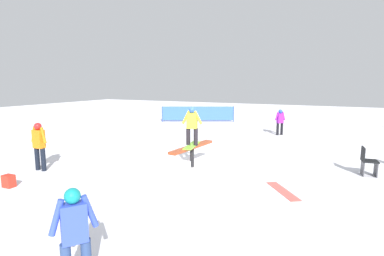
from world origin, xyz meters
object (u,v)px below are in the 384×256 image
(bystander_blue, at_px, (75,233))
(backpack_on_snow, at_px, (9,181))
(bystander_purple, at_px, (280,121))
(loose_snowboard_coral, at_px, (283,191))
(main_rider_on_rail, at_px, (192,127))
(bystander_orange, at_px, (39,144))
(rail_feature, at_px, (192,149))
(folding_chair, at_px, (368,162))

(bystander_blue, relative_size, backpack_on_snow, 4.23)
(bystander_purple, height_order, bystander_blue, bystander_blue)
(bystander_purple, xyz_separation_m, loose_snowboard_coral, (-8.64, -1.54, -0.76))
(main_rider_on_rail, bearing_deg, bystander_blue, 179.64)
(bystander_orange, bearing_deg, bystander_purple, 59.19)
(backpack_on_snow, bearing_deg, main_rider_on_rail, -135.72)
(main_rider_on_rail, height_order, bystander_blue, main_rider_on_rail)
(rail_feature, height_order, bystander_purple, bystander_purple)
(main_rider_on_rail, height_order, bystander_purple, main_rider_on_rail)
(loose_snowboard_coral, xyz_separation_m, folding_chair, (2.52, -2.10, 0.40))
(bystander_blue, bearing_deg, main_rider_on_rail, 46.61)
(main_rider_on_rail, xyz_separation_m, bystander_orange, (-2.48, 4.25, -0.50))
(rail_feature, distance_m, loose_snowboard_coral, 3.36)
(main_rider_on_rail, height_order, folding_chair, main_rider_on_rail)
(bystander_blue, distance_m, folding_chair, 8.60)
(bystander_orange, distance_m, loose_snowboard_coral, 7.57)
(bystander_blue, height_order, folding_chair, bystander_blue)
(folding_chair, xyz_separation_m, backpack_on_snow, (-5.42, 8.87, -0.24))
(rail_feature, height_order, loose_snowboard_coral, rail_feature)
(rail_feature, bearing_deg, bystander_purple, -5.20)
(folding_chair, height_order, backpack_on_snow, folding_chair)
(bystander_purple, bearing_deg, loose_snowboard_coral, 58.33)
(bystander_blue, relative_size, bystander_orange, 0.92)
(rail_feature, relative_size, main_rider_on_rail, 1.75)
(main_rider_on_rail, distance_m, bystander_orange, 4.94)
(folding_chair, bearing_deg, backpack_on_snow, 114.17)
(rail_feature, bearing_deg, folding_chair, -67.58)
(bystander_blue, xyz_separation_m, backpack_on_snow, (2.14, 4.79, -0.64))
(backpack_on_snow, bearing_deg, loose_snowboard_coral, -159.83)
(main_rider_on_rail, xyz_separation_m, bystander_blue, (-6.08, -1.15, -0.56))
(rail_feature, bearing_deg, bystander_orange, 126.97)
(bystander_purple, bearing_deg, main_rider_on_rail, 36.34)
(bystander_orange, distance_m, folding_chair, 10.28)
(bystander_orange, height_order, loose_snowboard_coral, bystander_orange)
(loose_snowboard_coral, bearing_deg, folding_chair, 104.19)
(bystander_blue, bearing_deg, loose_snowboard_coral, 14.35)
(loose_snowboard_coral, height_order, folding_chair, folding_chair)
(bystander_purple, relative_size, backpack_on_snow, 4.06)
(main_rider_on_rail, relative_size, folding_chair, 1.52)
(bystander_blue, xyz_separation_m, loose_snowboard_coral, (5.04, -1.99, -0.79))
(bystander_purple, distance_m, bystander_orange, 11.65)
(rail_feature, relative_size, bystander_orange, 1.50)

